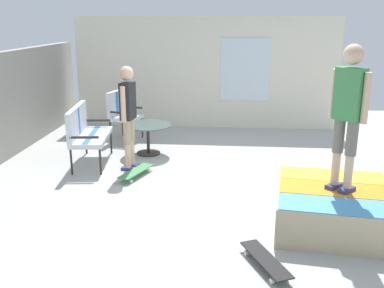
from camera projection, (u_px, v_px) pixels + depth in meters
ground_plane at (223, 188)px, 6.75m from camera, size 12.00×12.00×0.10m
house_facade at (206, 73)px, 10.06m from camera, size 0.23×6.00×2.51m
skate_ramp at (336, 207)px, 5.40m from camera, size 1.73×2.17×0.48m
patio_bench at (85, 130)px, 7.59m from camera, size 1.31×0.69×1.02m
patio_chair_near_house at (121, 111)px, 9.12m from camera, size 0.73×0.68×1.02m
patio_table at (148, 133)px, 8.18m from camera, size 0.90×0.90×0.57m
person_watching at (128, 110)px, 7.20m from camera, size 0.48×0.28×1.74m
person_skater at (348, 107)px, 5.03m from camera, size 0.37×0.37×1.73m
skateboard_by_bench at (136, 172)px, 7.09m from camera, size 0.82×0.46×0.10m
skateboard_spare at (266, 260)px, 4.51m from camera, size 0.81×0.51×0.10m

